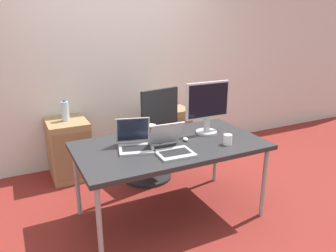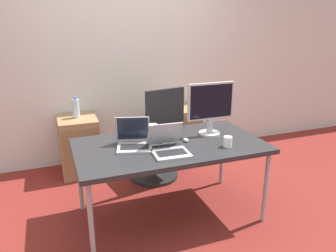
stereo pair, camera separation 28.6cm
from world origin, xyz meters
The scene contains 14 objects.
ground_plane centered at (0.00, 0.00, 0.00)m, with size 14.00×14.00×0.00m, color maroon.
wall_back centered at (0.00, 1.54, 1.30)m, with size 10.00×0.05×2.60m.
desk centered at (0.00, 0.00, 0.67)m, with size 1.64×0.90×0.72m.
office_chair centered at (0.12, 0.74, 0.41)m, with size 0.57×0.60×1.09m.
cabinet_left centered at (-0.68, 1.24, 0.34)m, with size 0.44×0.52×0.68m.
cabinet_right centered at (0.60, 1.24, 0.34)m, with size 0.44×0.52×0.68m.
water_bottle centered at (-0.68, 1.25, 0.79)m, with size 0.08×0.08×0.24m.
laptop_left centered at (-0.07, -0.17, 0.76)m, with size 0.30×0.37×0.23m.
laptop_right centered at (-0.31, 0.04, 0.77)m, with size 0.35×0.37×0.25m.
monitor centered at (0.44, 0.10, 0.98)m, with size 0.45×0.20×0.49m.
mouse centered at (0.15, 0.00, 0.73)m, with size 0.04×0.07×0.03m.
coffee_cup_white centered at (0.44, -0.24, 0.76)m, with size 0.07×0.07×0.09m.
coffee_cup_brown centered at (-0.08, 0.24, 0.77)m, with size 0.09×0.09×0.11m.
scissors centered at (-0.03, 0.06, 0.72)m, with size 0.17×0.07×0.01m.
Camera 1 is at (-1.21, -2.39, 1.75)m, focal length 35.00 mm.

